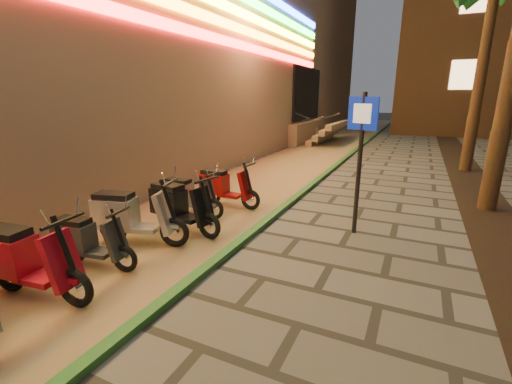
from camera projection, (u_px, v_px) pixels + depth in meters
The scene contains 11 objects.
ground at pixel (201, 348), 3.76m from camera, with size 120.00×120.00×0.00m, color #474442.
parking_strip at pixel (289, 166), 13.54m from camera, with size 3.40×60.00×0.01m, color #8C7251.
green_curb at pixel (332, 169), 12.82m from camera, with size 0.18×60.00×0.10m, color #246227.
planting_strip at pixel (502, 239), 6.63m from camera, with size 1.20×40.00×0.02m, color black.
pedestrian_sign at pixel (361, 145), 6.48m from camera, with size 0.58×0.25×2.75m.
scooter_4 at pixel (24, 260), 4.62m from camera, with size 1.79×0.69×1.25m.
scooter_5 at pixel (86, 240), 5.47m from camera, with size 1.48×0.60×1.04m.
scooter_6 at pixel (130, 216), 6.29m from camera, with size 1.80×0.91×1.27m.
scooter_7 at pixel (178, 205), 6.95m from camera, with size 1.75×0.71×1.23m.
scooter_8 at pixel (187, 195), 7.89m from camera, with size 1.53×0.54×1.09m.
scooter_9 at pixel (223, 186), 8.56m from camera, with size 1.64×0.57×1.16m.
Camera 1 is at (1.89, -2.60, 2.67)m, focal length 24.00 mm.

